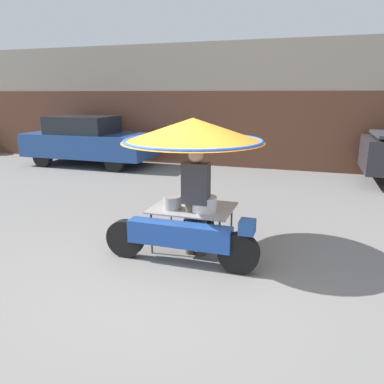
{
  "coord_description": "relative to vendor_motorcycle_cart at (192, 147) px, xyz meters",
  "views": [
    {
      "loc": [
        1.66,
        -4.23,
        2.33
      ],
      "look_at": [
        -0.01,
        0.9,
        0.91
      ],
      "focal_mm": 35.0,
      "sensor_mm": 36.0,
      "label": 1
    }
  ],
  "objects": [
    {
      "name": "ground_plane",
      "position": [
        0.0,
        -0.89,
        -1.59
      ],
      "size": [
        36.0,
        36.0,
        0.0
      ],
      "primitive_type": "plane",
      "color": "slate"
    },
    {
      "name": "shopfront_building",
      "position": [
        0.0,
        7.78,
        0.35
      ],
      "size": [
        28.0,
        2.06,
        3.89
      ],
      "color": "gray",
      "rests_on": "ground"
    },
    {
      "name": "vendor_motorcycle_cart",
      "position": [
        0.0,
        0.0,
        0.0
      ],
      "size": [
        2.24,
        2.09,
        1.99
      ],
      "color": "black",
      "rests_on": "ground"
    },
    {
      "name": "vendor_person",
      "position": [
        0.11,
        -0.17,
        -0.69
      ],
      "size": [
        0.38,
        0.22,
        1.6
      ],
      "color": "#4C473D",
      "rests_on": "ground"
    },
    {
      "name": "parked_car",
      "position": [
        -5.4,
        5.57,
        -0.77
      ],
      "size": [
        4.25,
        1.75,
        1.61
      ],
      "color": "black",
      "rests_on": "ground"
    }
  ]
}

